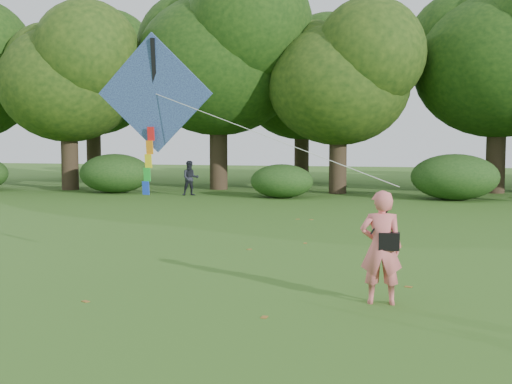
# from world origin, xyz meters

# --- Properties ---
(ground) EXTENTS (100.00, 100.00, 0.00)m
(ground) POSITION_xyz_m (0.00, 0.00, 0.00)
(ground) COLOR #265114
(ground) RESTS_ON ground
(man_kite_flyer) EXTENTS (0.66, 0.47, 1.70)m
(man_kite_flyer) POSITION_xyz_m (0.99, 0.36, 0.85)
(man_kite_flyer) COLOR #E16A6D
(man_kite_flyer) RESTS_ON ground
(bystander_left) EXTENTS (0.92, 0.84, 1.53)m
(bystander_left) POSITION_xyz_m (-8.14, 17.28, 0.76)
(bystander_left) COLOR #21242C
(bystander_left) RESTS_ON ground
(crossbody_bag) EXTENTS (0.43, 0.20, 0.69)m
(crossbody_bag) POSITION_xyz_m (1.11, 0.33, 0.96)
(crossbody_bag) COLOR black
(crossbody_bag) RESTS_ON ground
(flying_kite) EXTENTS (5.71, 2.15, 3.04)m
(flying_kite) POSITION_xyz_m (-3.33, 2.14, 3.26)
(flying_kite) COLOR #2534A0
(flying_kite) RESTS_ON ground
(tree_line) EXTENTS (54.70, 15.30, 9.48)m
(tree_line) POSITION_xyz_m (1.67, 22.88, 5.60)
(tree_line) COLOR #3A2D1E
(tree_line) RESTS_ON ground
(shrub_band) EXTENTS (39.15, 3.22, 1.88)m
(shrub_band) POSITION_xyz_m (-0.72, 17.60, 0.86)
(shrub_band) COLOR #264919
(shrub_band) RESTS_ON ground
(fallen_leaves) EXTENTS (9.16, 11.03, 0.01)m
(fallen_leaves) POSITION_xyz_m (0.11, 4.12, 0.01)
(fallen_leaves) COLOR brown
(fallen_leaves) RESTS_ON ground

